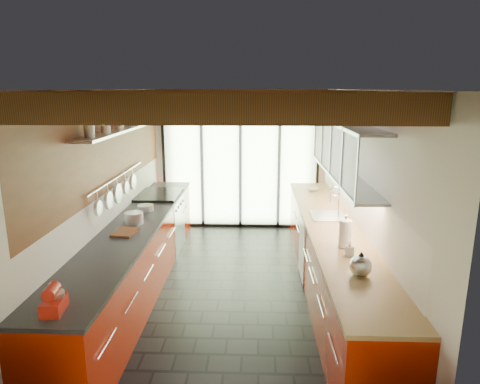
{
  "coord_description": "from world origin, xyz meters",
  "views": [
    {
      "loc": [
        0.29,
        -5.21,
        2.62
      ],
      "look_at": [
        0.08,
        0.4,
        1.25
      ],
      "focal_mm": 32.0,
      "sensor_mm": 36.0,
      "label": 1
    }
  ],
  "objects_px": {
    "bowl": "(313,189)",
    "paper_towel": "(345,234)",
    "stand_mixer": "(54,300)",
    "soap_bottle": "(350,249)",
    "kettle": "(361,265)"
  },
  "relations": [
    {
      "from": "paper_towel",
      "to": "soap_bottle",
      "type": "distance_m",
      "value": 0.27
    },
    {
      "from": "stand_mixer",
      "to": "kettle",
      "type": "relative_size",
      "value": 0.97
    },
    {
      "from": "stand_mixer",
      "to": "bowl",
      "type": "bearing_deg",
      "value": 58.46
    },
    {
      "from": "kettle",
      "to": "paper_towel",
      "type": "height_order",
      "value": "paper_towel"
    },
    {
      "from": "stand_mixer",
      "to": "kettle",
      "type": "bearing_deg",
      "value": 16.52
    },
    {
      "from": "bowl",
      "to": "paper_towel",
      "type": "bearing_deg",
      "value": -90.0
    },
    {
      "from": "stand_mixer",
      "to": "soap_bottle",
      "type": "xyz_separation_m",
      "value": [
        2.54,
        1.23,
        -0.01
      ]
    },
    {
      "from": "bowl",
      "to": "stand_mixer",
      "type": "bearing_deg",
      "value": -121.54
    },
    {
      "from": "soap_bottle",
      "to": "kettle",
      "type": "bearing_deg",
      "value": -90.0
    },
    {
      "from": "paper_towel",
      "to": "bowl",
      "type": "distance_m",
      "value": 2.66
    },
    {
      "from": "stand_mixer",
      "to": "soap_bottle",
      "type": "bearing_deg",
      "value": 25.77
    },
    {
      "from": "paper_towel",
      "to": "kettle",
      "type": "bearing_deg",
      "value": -90.0
    },
    {
      "from": "stand_mixer",
      "to": "paper_towel",
      "type": "distance_m",
      "value": 2.94
    },
    {
      "from": "bowl",
      "to": "soap_bottle",
      "type": "bearing_deg",
      "value": -90.0
    },
    {
      "from": "stand_mixer",
      "to": "bowl",
      "type": "xyz_separation_m",
      "value": [
        2.54,
        4.14,
        -0.07
      ]
    }
  ]
}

